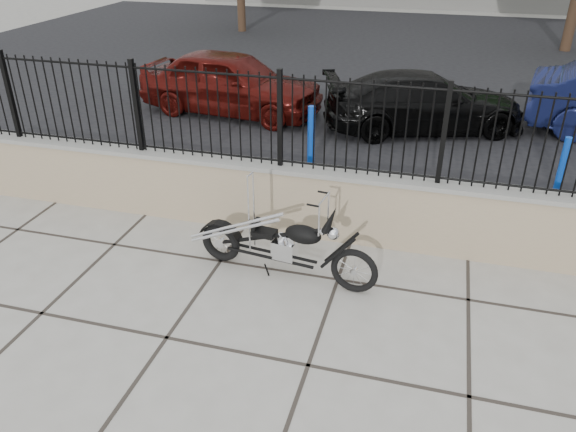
% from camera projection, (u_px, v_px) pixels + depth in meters
% --- Properties ---
extents(ground_plane, '(90.00, 90.00, 0.00)m').
position_uv_depth(ground_plane, '(308.00, 366.00, 5.42)').
color(ground_plane, '#99968E').
rests_on(ground_plane, ground).
extents(parking_lot, '(30.00, 30.00, 0.00)m').
position_uv_depth(parking_lot, '(412.00, 66.00, 16.02)').
color(parking_lot, black).
rests_on(parking_lot, ground).
extents(retaining_wall, '(14.00, 0.36, 0.96)m').
position_uv_depth(retaining_wall, '(354.00, 207.00, 7.31)').
color(retaining_wall, gray).
rests_on(retaining_wall, ground_plane).
extents(iron_fence, '(14.00, 0.08, 1.20)m').
position_uv_depth(iron_fence, '(359.00, 128.00, 6.80)').
color(iron_fence, black).
rests_on(iron_fence, retaining_wall).
extents(chopper_motorcycle, '(2.18, 0.65, 1.29)m').
position_uv_depth(chopper_motorcycle, '(281.00, 228.00, 6.49)').
color(chopper_motorcycle, black).
rests_on(chopper_motorcycle, ground_plane).
extents(car_red, '(4.11, 2.04, 1.35)m').
position_uv_depth(car_red, '(231.00, 82.00, 11.98)').
color(car_red, '#4C0E0A').
rests_on(car_red, parking_lot).
extents(car_black, '(4.26, 2.85, 1.15)m').
position_uv_depth(car_black, '(425.00, 102.00, 11.07)').
color(car_black, black).
rests_on(car_black, parking_lot).
extents(bollard_a, '(0.13, 0.13, 1.05)m').
position_uv_depth(bollard_a, '(311.00, 136.00, 9.51)').
color(bollard_a, '#0B5CA7').
rests_on(bollard_a, ground_plane).
extents(bollard_b, '(0.12, 0.12, 0.92)m').
position_uv_depth(bollard_b, '(562.00, 166.00, 8.55)').
color(bollard_b, blue).
rests_on(bollard_b, ground_plane).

